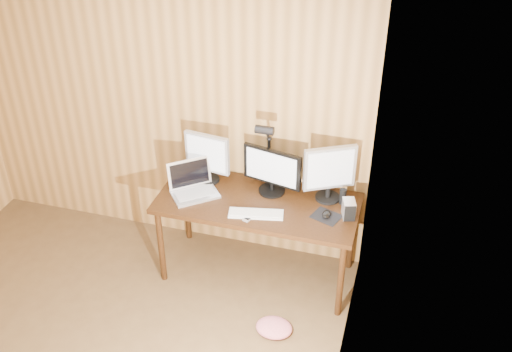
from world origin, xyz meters
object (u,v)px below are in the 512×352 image
at_px(desk, 260,208).
at_px(hard_drive, 349,209).
at_px(keyboard, 256,214).
at_px(monitor_center, 272,171).
at_px(phone, 248,218).
at_px(speaker, 343,196).
at_px(monitor_right, 330,172).
at_px(laptop, 193,185).
at_px(monitor_left, 207,156).
at_px(mouse, 326,214).
at_px(desk_lamp, 267,145).

xyz_separation_m(desk, hard_drive, (0.72, -0.08, 0.19)).
bearing_deg(keyboard, monitor_center, 72.43).
distance_m(keyboard, phone, 0.08).
bearing_deg(desk, speaker, 7.68).
distance_m(monitor_right, keyboard, 0.66).
bearing_deg(laptop, keyboard, -54.55).
height_order(desk, monitor_left, monitor_left).
xyz_separation_m(monitor_center, hard_drive, (0.65, -0.17, -0.13)).
xyz_separation_m(desk, laptop, (-0.54, -0.09, 0.19)).
bearing_deg(mouse, desk, 172.48).
xyz_separation_m(mouse, phone, (-0.56, -0.19, -0.02)).
bearing_deg(phone, desk_lamp, 107.89).
bearing_deg(desk_lamp, keyboard, -99.77).
relative_size(monitor_center, laptop, 1.09).
xyz_separation_m(keyboard, phone, (-0.04, -0.07, -0.00)).
bearing_deg(monitor_center, phone, -88.60).
xyz_separation_m(mouse, desk_lamp, (-0.55, 0.28, 0.37)).
height_order(monitor_center, keyboard, monitor_center).
relative_size(monitor_center, desk_lamp, 0.78).
bearing_deg(desk_lamp, monitor_left, 172.69).
height_order(keyboard, hard_drive, hard_drive).
relative_size(desk, desk_lamp, 2.54).
distance_m(mouse, phone, 0.60).
relative_size(mouse, hard_drive, 0.72).
bearing_deg(monitor_center, laptop, -151.32).
bearing_deg(laptop, speaker, -30.78).
distance_m(keyboard, desk_lamp, 0.55).
bearing_deg(desk_lamp, monitor_center, -59.64).
xyz_separation_m(desk, speaker, (0.65, 0.09, 0.19)).
bearing_deg(desk_lamp, monitor_right, -18.17).
distance_m(monitor_center, monitor_right, 0.46).
xyz_separation_m(monitor_left, phone, (0.47, -0.41, -0.23)).
bearing_deg(mouse, hard_drive, 20.94).
bearing_deg(desk, desk_lamp, 87.43).
relative_size(monitor_right, speaker, 3.61).
xyz_separation_m(desk, monitor_center, (0.07, 0.09, 0.32)).
relative_size(keyboard, mouse, 4.04).
relative_size(desk, speaker, 12.31).
distance_m(desk, mouse, 0.59).
xyz_separation_m(laptop, keyboard, (0.58, -0.16, -0.05)).
relative_size(monitor_right, phone, 4.44).
bearing_deg(monitor_left, laptop, -101.06).
relative_size(desk, monitor_left, 3.68).
xyz_separation_m(laptop, speaker, (1.19, 0.18, 0.00)).
bearing_deg(laptop, monitor_left, 32.07).
xyz_separation_m(monitor_right, hard_drive, (0.19, -0.19, -0.18)).
height_order(keyboard, speaker, speaker).
xyz_separation_m(desk, monitor_left, (-0.48, 0.10, 0.36)).
height_order(monitor_center, laptop, monitor_center).
relative_size(desk, laptop, 3.55).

